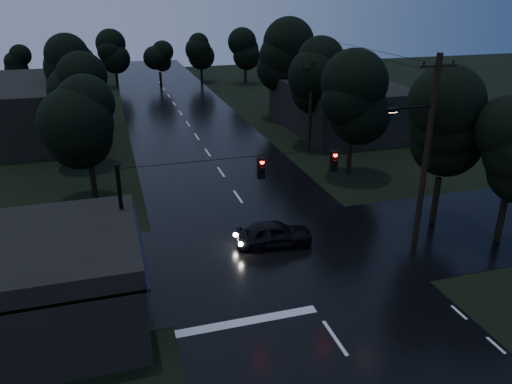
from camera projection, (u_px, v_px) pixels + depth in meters
main_road at (208, 153)px, 41.80m from camera, size 12.00×120.00×0.02m
cross_street at (277, 254)px, 25.84m from camera, size 60.00×9.00×0.02m
building_far_right at (341, 106)px, 48.23m from camera, size 10.00×14.00×4.40m
building_far_left at (36, 109)px, 46.01m from camera, size 10.00×16.00×5.00m
utility_pole_main at (425, 150)px, 24.93m from camera, size 3.50×0.30×10.00m
utility_pole_far at (311, 106)px, 40.76m from camera, size 2.00×0.30×7.50m
anchor_pole_left at (124, 229)px, 21.83m from camera, size 0.18×0.18×6.00m
span_signals at (297, 164)px, 23.11m from camera, size 15.00×0.37×1.12m
tree_corner_near at (447, 123)px, 27.11m from camera, size 4.48×4.48×9.44m
tree_left_a at (86, 122)px, 30.34m from camera, size 3.92×3.92×8.26m
tree_left_b at (78, 92)px, 37.13m from camera, size 4.20×4.20×8.85m
tree_left_c at (74, 68)px, 45.70m from camera, size 4.48×4.48×9.44m
tree_right_a at (354, 98)px, 34.97m from camera, size 4.20×4.20×8.85m
tree_right_b at (317, 75)px, 42.08m from camera, size 4.48×4.48×9.44m
tree_right_c at (284, 56)px, 50.97m from camera, size 4.76×4.76×10.03m
car at (274, 234)px, 26.50m from camera, size 4.19×2.05×1.38m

